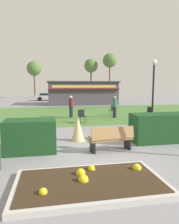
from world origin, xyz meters
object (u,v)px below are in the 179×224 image
at_px(person_standing, 115,107).
at_px(parked_car_west_slot, 48,96).
at_px(cafe_chair_east, 82,115).
at_px(tree_center_bg, 34,69).
at_px(cafe_chair_center, 113,109).
at_px(tree_left_bg, 91,66).
at_px(lamppost_mid, 153,83).
at_px(park_bench, 111,139).
at_px(food_kiosk, 82,93).
at_px(tree_right_bg, 110,61).
at_px(cafe_chair_west, 148,112).
at_px(person_strolling, 71,106).

bearing_deg(person_standing, parked_car_west_slot, 26.58).
height_order(cafe_chair_east, tree_center_bg, tree_center_bg).
relative_size(cafe_chair_center, tree_center_bg, 0.13).
xyz_separation_m(tree_left_bg, tree_center_bg, (-11.25, -0.25, -0.71)).
bearing_deg(cafe_chair_east, lamppost_mid, -4.05).
xyz_separation_m(park_bench, tree_left_bg, (6.15, 34.98, 5.88)).
bearing_deg(cafe_chair_east, food_kiosk, 81.10).
relative_size(lamppost_mid, tree_right_bg, 0.48).
distance_m(cafe_chair_center, tree_right_bg, 26.30).
xyz_separation_m(cafe_chair_center, person_standing, (-0.20, -1.09, 0.33)).
distance_m(cafe_chair_west, cafe_chair_east, 5.22).
bearing_deg(lamppost_mid, tree_left_bg, 87.07).
height_order(park_bench, tree_left_bg, tree_left_bg).
bearing_deg(tree_center_bg, lamppost_mid, -71.42).
height_order(lamppost_mid, person_strolling, lamppost_mid).
distance_m(cafe_chair_west, tree_right_bg, 27.82).
distance_m(park_bench, cafe_chair_center, 9.40).
distance_m(cafe_chair_center, tree_center_bg, 27.44).
bearing_deg(park_bench, tree_left_bg, 80.03).
bearing_deg(tree_left_bg, lamppost_mid, -92.93).
xyz_separation_m(park_bench, food_kiosk, (1.98, 20.02, 1.03)).
xyz_separation_m(cafe_chair_west, parked_car_west_slot, (-7.49, 20.65, 0.12)).
relative_size(cafe_chair_west, tree_left_bg, 0.11).
height_order(cafe_chair_west, person_standing, person_standing).
distance_m(lamppost_mid, cafe_chair_west, 2.43).
relative_size(cafe_chair_west, cafe_chair_center, 1.00).
bearing_deg(parked_car_west_slot, park_bench, -84.73).
bearing_deg(tree_right_bg, tree_left_bg, 156.47).
distance_m(person_standing, parked_car_west_slot, 20.33).
bearing_deg(lamppost_mid, cafe_chair_west, 75.69).
distance_m(cafe_chair_west, person_standing, 2.53).
bearing_deg(lamppost_mid, food_kiosk, 100.60).
xyz_separation_m(person_strolling, tree_center_bg, (-4.45, 26.08, 4.79)).
bearing_deg(tree_center_bg, person_standing, -73.93).
xyz_separation_m(food_kiosk, cafe_chair_west, (2.97, -13.14, -0.98)).
bearing_deg(person_standing, cafe_chair_east, 134.14).
bearing_deg(cafe_chair_east, tree_right_bg, 70.17).
bearing_deg(park_bench, lamppost_mid, 50.90).
bearing_deg(tree_left_bg, tree_right_bg, -23.53).
bearing_deg(tree_right_bg, cafe_chair_center, -105.57).
relative_size(park_bench, parked_car_west_slot, 0.42).
distance_m(food_kiosk, tree_center_bg, 16.83).
bearing_deg(tree_right_bg, food_kiosk, -119.80).
bearing_deg(tree_center_bg, food_kiosk, -64.31).
xyz_separation_m(cafe_chair_center, tree_center_bg, (-7.94, 25.76, 5.12)).
height_order(cafe_chair_east, parked_car_west_slot, parked_car_west_slot).
bearing_deg(cafe_chair_east, cafe_chair_west, 8.93).
distance_m(cafe_chair_west, tree_center_bg, 30.04).
xyz_separation_m(parked_car_west_slot, tree_left_bg, (8.69, 7.45, 5.72)).
xyz_separation_m(person_strolling, tree_right_bg, (10.31, 24.81, 6.42)).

